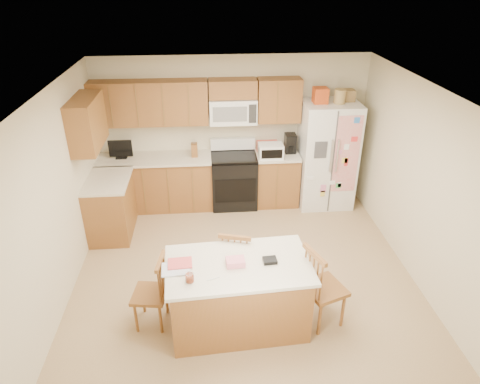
{
  "coord_description": "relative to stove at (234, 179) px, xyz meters",
  "views": [
    {
      "loc": [
        -0.44,
        -4.65,
        3.72
      ],
      "look_at": [
        -0.03,
        0.35,
        1.06
      ],
      "focal_mm": 32.0,
      "sensor_mm": 36.0,
      "label": 1
    }
  ],
  "objects": [
    {
      "name": "ground",
      "position": [
        0.0,
        -1.94,
        -0.47
      ],
      "size": [
        4.5,
        4.5,
        0.0
      ],
      "primitive_type": "plane",
      "color": "#9B7C4F",
      "rests_on": "ground"
    },
    {
      "name": "room_shell",
      "position": [
        0.0,
        -1.94,
        0.97
      ],
      "size": [
        4.6,
        4.6,
        2.52
      ],
      "color": "beige",
      "rests_on": "ground"
    },
    {
      "name": "cabinetry",
      "position": [
        -0.98,
        -0.15,
        0.44
      ],
      "size": [
        3.36,
        1.56,
        2.15
      ],
      "color": "brown",
      "rests_on": "ground"
    },
    {
      "name": "stove",
      "position": [
        0.0,
        0.0,
        0.0
      ],
      "size": [
        0.76,
        0.65,
        1.13
      ],
      "color": "black",
      "rests_on": "ground"
    },
    {
      "name": "refrigerator",
      "position": [
        1.57,
        -0.06,
        0.45
      ],
      "size": [
        0.9,
        0.79,
        2.04
      ],
      "color": "white",
      "rests_on": "ground"
    },
    {
      "name": "island",
      "position": [
        -0.15,
        -2.87,
        -0.04
      ],
      "size": [
        1.64,
        1.02,
        0.95
      ],
      "color": "brown",
      "rests_on": "ground"
    },
    {
      "name": "windsor_chair_left",
      "position": [
        -1.13,
        -2.78,
        -0.04
      ],
      "size": [
        0.42,
        0.44,
        0.91
      ],
      "color": "brown",
      "rests_on": "ground"
    },
    {
      "name": "windsor_chair_back",
      "position": [
        -0.12,
        -2.31,
        -0.03
      ],
      "size": [
        0.5,
        0.48,
        0.95
      ],
      "color": "brown",
      "rests_on": "ground"
    },
    {
      "name": "windsor_chair_right",
      "position": [
        0.8,
        -2.91,
        0.01
      ],
      "size": [
        0.55,
        0.56,
        1.03
      ],
      "color": "brown",
      "rests_on": "ground"
    }
  ]
}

